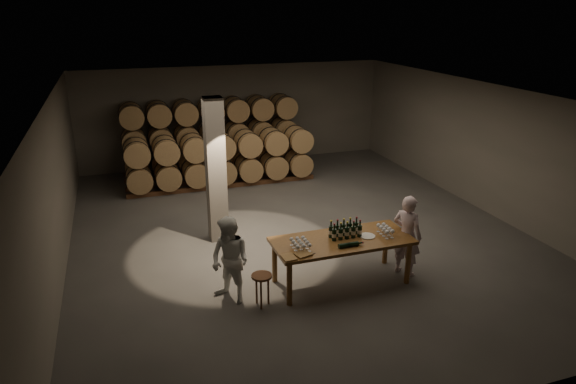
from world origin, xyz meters
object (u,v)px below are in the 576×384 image
object	(u,v)px
notebook_near	(303,254)
person_woman	(230,260)
stool	(262,281)
tasting_table	(342,244)
bottle_cluster	(345,231)
plate	(367,236)
person_man	(407,235)

from	to	relation	value
notebook_near	person_woman	xyz separation A→B (m)	(-1.20, 0.42, -0.12)
notebook_near	stool	bearing A→B (deg)	157.86
tasting_table	bottle_cluster	size ratio (longest dim) A/B	4.29
stool	person_woman	distance (m)	0.65
bottle_cluster	person_woman	distance (m)	2.21
plate	stool	world-z (taller)	plate
person_man	stool	bearing A→B (deg)	62.52
bottle_cluster	person_man	distance (m)	1.26
bottle_cluster	person_woman	bearing A→B (deg)	-179.34
bottle_cluster	tasting_table	bearing A→B (deg)	-141.20
person_woman	person_man	bearing A→B (deg)	51.96
plate	stool	size ratio (longest dim) A/B	0.50
bottle_cluster	notebook_near	distance (m)	1.10
bottle_cluster	person_woman	xyz separation A→B (m)	(-2.20, -0.03, -0.23)
notebook_near	bottle_cluster	bearing A→B (deg)	8.08
bottle_cluster	person_man	size ratio (longest dim) A/B	0.37
bottle_cluster	plate	xyz separation A→B (m)	(0.40, -0.11, -0.11)
tasting_table	person_man	distance (m)	1.33
stool	person_man	bearing A→B (deg)	4.13
tasting_table	person_woman	bearing A→B (deg)	178.63
notebook_near	plate	bearing A→B (deg)	-2.56
tasting_table	stool	bearing A→B (deg)	-169.85
tasting_table	person_woman	world-z (taller)	person_woman
stool	person_woman	world-z (taller)	person_woman
notebook_near	person_woman	distance (m)	1.28
tasting_table	person_woman	size ratio (longest dim) A/B	1.64
notebook_near	person_woman	size ratio (longest dim) A/B	0.17
plate	person_man	size ratio (longest dim) A/B	0.18
tasting_table	plate	world-z (taller)	plate
notebook_near	person_woman	world-z (taller)	person_woman
tasting_table	stool	world-z (taller)	tasting_table
plate	notebook_near	distance (m)	1.45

